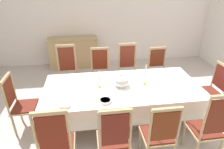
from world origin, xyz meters
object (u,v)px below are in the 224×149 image
chair_north_d (158,69)px  chair_head_east (212,89)px  candlestick_west (99,81)px  bowl_near_right (105,101)px  chair_north_b (101,72)px  chair_north_c (128,69)px  sideboard (74,53)px  chair_south_a (56,143)px  chair_south_d (209,127)px  chair_south_c (159,134)px  chair_north_a (67,72)px  soup_tureen (121,81)px  candlestick_east (145,77)px  chair_south_b (114,138)px  bowl_near_left (64,105)px  chair_head_west (20,103)px  spoon_secondary (97,101)px  spoon_primary (56,105)px  dining_table (122,89)px

chair_north_d → chair_head_east: (0.72, -1.02, 0.00)m
candlestick_west → bowl_near_right: bearing=-82.7°
chair_north_b → chair_north_c: bearing=-179.6°
chair_north_d → sideboard: size_ratio=0.72×
chair_south_a → bowl_near_right: chair_south_a is taller
chair_south_d → chair_head_east: size_ratio=1.15×
chair_south_c → chair_north_d: (0.73, 2.05, -0.01)m
chair_north_a → soup_tureen: chair_north_a is taller
chair_north_a → candlestick_east: 1.81m
chair_south_b → chair_north_d: chair_south_b is taller
chair_south_b → bowl_near_left: size_ratio=5.61×
chair_head_east → sideboard: chair_head_east is taller
chair_head_west → candlestick_west: size_ratio=3.39×
chair_south_a → chair_south_c: bearing=0.2°
spoon_secondary → chair_south_d: bearing=-32.8°
chair_south_d → soup_tureen: 1.52m
candlestick_east → spoon_primary: bearing=-163.5°
chair_south_c → chair_north_c: 2.06m
chair_south_a → sideboard: 3.71m
chair_north_d → spoon_primary: chair_north_d is taller
soup_tureen → spoon_secondary: bearing=-138.0°
chair_north_c → spoon_primary: bearing=46.0°
chair_north_a → sideboard: size_ratio=0.83×
chair_south_c → soup_tureen: bearing=108.9°
chair_head_east → dining_table: bearing=90.0°
chair_north_a → chair_north_c: 1.38m
chair_south_a → chair_head_east: size_ratio=1.12×
chair_north_b → spoon_primary: size_ratio=6.24×
chair_north_a → chair_north_b: (0.74, -0.01, -0.03)m
chair_south_b → sideboard: chair_south_b is taller
dining_table → chair_north_c: bearing=72.1°
chair_north_b → chair_south_c: bearing=107.2°
chair_south_b → spoon_primary: size_ratio=6.34×
soup_tureen → bowl_near_right: bearing=-126.7°
soup_tureen → bowl_near_left: size_ratio=1.40×
candlestick_east → chair_south_c: bearing=-94.3°
chair_south_c → chair_south_d: 0.73m
chair_south_d → bowl_near_left: 2.12m
chair_south_c → chair_north_c: chair_north_c is taller
chair_south_a → chair_south_c: chair_south_a is taller
chair_head_west → chair_south_b: bearing=55.1°
chair_south_b → chair_south_c: chair_south_b is taller
chair_south_a → chair_south_b: 0.74m
candlestick_west → candlestick_east: bearing=0.0°
chair_south_c → sideboard: size_ratio=0.74×
chair_north_a → soup_tureen: 1.48m
chair_north_a → candlestick_east: (1.46, -1.03, 0.31)m
chair_north_c → bowl_near_left: bearing=49.0°
chair_north_b → candlestick_west: chair_north_b is taller
chair_head_east → candlestick_west: (-2.19, 0.00, 0.33)m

